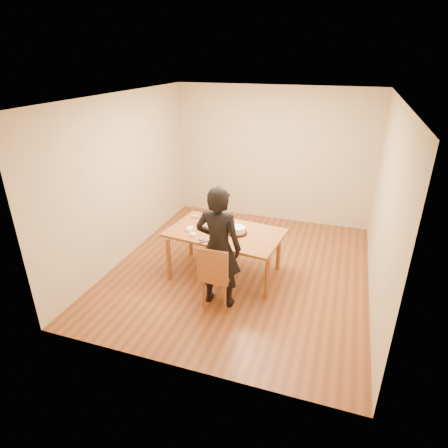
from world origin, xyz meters
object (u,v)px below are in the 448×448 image
(dining_chair, at_px, (218,276))
(person, at_px, (218,248))
(cake, at_px, (237,230))
(dining_table, at_px, (225,233))
(cake_plate, at_px, (237,233))

(dining_chair, bearing_deg, person, 89.60)
(dining_chair, xyz_separation_m, cake, (0.05, 0.77, 0.36))
(dining_chair, relative_size, person, 0.21)
(dining_table, xyz_separation_m, cake_plate, (0.20, -0.01, 0.03))
(cake_plate, bearing_deg, cake, 90.00)
(cake_plate, bearing_deg, dining_table, 178.25)
(dining_table, height_order, cake_plate, cake_plate)
(dining_table, xyz_separation_m, dining_chair, (0.15, -0.78, -0.28))
(cake_plate, bearing_deg, dining_chair, -93.57)
(cake, bearing_deg, person, -93.79)
(dining_chair, distance_m, cake, 0.85)
(person, bearing_deg, dining_table, -77.98)
(cake_plate, xyz_separation_m, person, (-0.05, -0.72, 0.11))
(cake, relative_size, person, 0.14)
(dining_chair, bearing_deg, cake_plate, 86.04)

